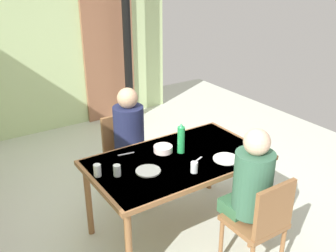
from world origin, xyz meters
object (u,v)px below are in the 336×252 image
object	(u,v)px
dining_table	(177,165)
water_bottle_green_near	(181,139)
serving_bowl_center	(163,149)
chair_far_diner	(124,151)
person_far_diner	(130,131)
person_near_diner	(252,181)
chair_near_diner	(261,221)

from	to	relation	value
dining_table	water_bottle_green_near	distance (m)	0.23
serving_bowl_center	chair_far_diner	bearing A→B (deg)	96.63
chair_far_diner	water_bottle_green_near	xyz separation A→B (m)	(0.20, -0.73, 0.38)
chair_far_diner	person_far_diner	bearing A→B (deg)	90.00
person_near_diner	serving_bowl_center	bearing A→B (deg)	107.20
dining_table	water_bottle_green_near	bearing A→B (deg)	40.42
dining_table	chair_near_diner	bearing A→B (deg)	-74.54
person_near_diner	water_bottle_green_near	size ratio (longest dim) A/B	2.76
chair_far_diner	serving_bowl_center	world-z (taller)	chair_far_diner
chair_near_diner	serving_bowl_center	bearing A→B (deg)	104.92
person_near_diner	water_bottle_green_near	bearing A→B (deg)	100.12
chair_near_diner	water_bottle_green_near	size ratio (longest dim) A/B	3.12
chair_far_diner	serving_bowl_center	size ratio (longest dim) A/B	5.12
chair_far_diner	water_bottle_green_near	distance (m)	0.84
serving_bowl_center	water_bottle_green_near	bearing A→B (deg)	-37.14
dining_table	person_near_diner	bearing A→B (deg)	-71.58
chair_near_diner	person_far_diner	world-z (taller)	person_far_diner
chair_far_diner	person_near_diner	xyz separation A→B (m)	(0.33, -1.47, 0.28)
dining_table	water_bottle_green_near	xyz separation A→B (m)	(0.09, 0.08, 0.20)
serving_bowl_center	chair_near_diner	bearing A→B (deg)	-75.08
chair_near_diner	person_far_diner	xyz separation A→B (m)	(-0.33, 1.47, 0.28)
person_far_diner	water_bottle_green_near	distance (m)	0.63
chair_near_diner	chair_far_diner	bearing A→B (deg)	101.72
dining_table	chair_near_diner	distance (m)	0.85
dining_table	person_far_diner	bearing A→B (deg)	99.46
chair_far_diner	dining_table	bearing A→B (deg)	97.87
chair_near_diner	chair_far_diner	distance (m)	1.64
water_bottle_green_near	serving_bowl_center	size ratio (longest dim) A/B	1.64
water_bottle_green_near	person_far_diner	bearing A→B (deg)	108.75
dining_table	person_far_diner	distance (m)	0.68
serving_bowl_center	person_near_diner	bearing A→B (deg)	-72.80
person_far_diner	serving_bowl_center	distance (m)	0.50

